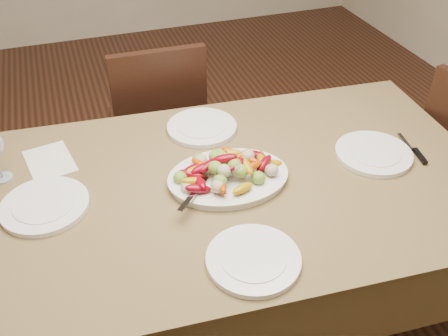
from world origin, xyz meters
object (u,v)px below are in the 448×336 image
object	(u,v)px
serving_platter	(228,179)
plate_left	(45,206)
plate_right	(373,154)
plate_near	(253,260)
chair_far	(156,124)
dining_table	(224,259)
plate_far	(202,127)

from	to	relation	value
serving_platter	plate_left	bearing A→B (deg)	173.88
plate_right	plate_near	xyz separation A→B (m)	(-0.60, -0.33, 0.00)
chair_far	serving_platter	size ratio (longest dim) A/B	2.39
dining_table	plate_left	size ratio (longest dim) A/B	6.63
dining_table	chair_far	xyz separation A→B (m)	(-0.06, 0.88, 0.10)
serving_platter	plate_far	world-z (taller)	serving_platter
dining_table	plate_near	world-z (taller)	plate_near
chair_far	serving_platter	distance (m)	0.93
serving_platter	plate_right	xyz separation A→B (m)	(0.55, -0.03, -0.00)
plate_right	plate_left	bearing A→B (deg)	175.31
plate_left	dining_table	bearing A→B (deg)	-6.28
plate_left	plate_far	size ratio (longest dim) A/B	1.03
plate_near	dining_table	bearing A→B (deg)	84.20
plate_near	plate_right	bearing A→B (deg)	29.00
chair_far	serving_platter	xyz separation A→B (m)	(0.07, -0.88, 0.30)
plate_far	plate_left	bearing A→B (deg)	-155.52
plate_right	plate_far	distance (m)	0.65
dining_table	plate_left	distance (m)	0.70
plate_left	plate_right	distance (m)	1.14
plate_right	plate_far	size ratio (longest dim) A/B	1.01
serving_platter	plate_far	distance (m)	0.34
chair_far	plate_far	distance (m)	0.62
serving_platter	plate_near	size ratio (longest dim) A/B	1.48
plate_right	plate_near	bearing A→B (deg)	-151.00
dining_table	chair_far	world-z (taller)	chair_far
dining_table	plate_far	world-z (taller)	plate_far
plate_left	plate_right	bearing A→B (deg)	-4.69
plate_left	plate_near	distance (m)	0.69
serving_platter	plate_left	world-z (taller)	serving_platter
chair_far	plate_left	bearing A→B (deg)	58.76
chair_far	plate_far	bearing A→B (deg)	100.00
plate_left	plate_right	xyz separation A→B (m)	(1.14, -0.09, 0.00)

